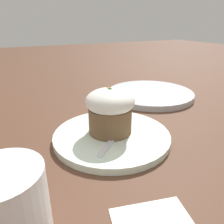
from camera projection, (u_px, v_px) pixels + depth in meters
The scene contains 6 objects.
ground_plane at pixel (112, 139), 0.47m from camera, with size 4.00×4.00×0.00m, color #513323.
dessert_plate at pixel (112, 136), 0.47m from camera, with size 0.25×0.25×0.01m.
carrot_cake at pixel (112, 109), 0.45m from camera, with size 0.10×0.10×0.10m.
spoon at pixel (116, 134), 0.45m from camera, with size 0.10×0.10×0.01m.
coffee_cup at pixel (9, 215), 0.22m from camera, with size 0.11×0.08×0.11m.
side_plate at pixel (150, 94), 0.73m from camera, with size 0.28×0.28×0.02m.
Camera 1 is at (-0.37, 0.18, 0.23)m, focal length 35.00 mm.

